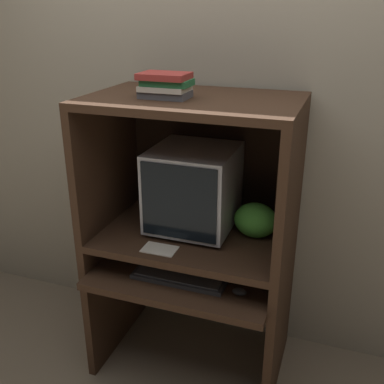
# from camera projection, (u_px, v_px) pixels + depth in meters

# --- Properties ---
(wall_back) EXTENTS (6.00, 0.06, 2.60)m
(wall_back) POSITION_uv_depth(u_px,v_px,m) (217.00, 116.00, 2.39)
(wall_back) COLOR gray
(wall_back) RESTS_ON ground_plane
(desk_base) EXTENTS (0.97, 0.71, 0.63)m
(desk_base) POSITION_uv_depth(u_px,v_px,m) (189.00, 303.00, 2.36)
(desk_base) COLOR #382316
(desk_base) RESTS_ON ground_plane
(desk_monitor_shelf) EXTENTS (0.97, 0.64, 0.16)m
(desk_monitor_shelf) POSITION_uv_depth(u_px,v_px,m) (193.00, 238.00, 2.27)
(desk_monitor_shelf) COLOR #382316
(desk_monitor_shelf) RESTS_ON desk_base
(hutch_upper) EXTENTS (0.97, 0.64, 0.68)m
(hutch_upper) POSITION_uv_depth(u_px,v_px,m) (196.00, 145.00, 2.12)
(hutch_upper) COLOR #382316
(hutch_upper) RESTS_ON desk_monitor_shelf
(crt_monitor) EXTENTS (0.40, 0.42, 0.42)m
(crt_monitor) POSITION_uv_depth(u_px,v_px,m) (193.00, 188.00, 2.23)
(crt_monitor) COLOR #B2B2B7
(crt_monitor) RESTS_ON desk_monitor_shelf
(keyboard) EXTENTS (0.45, 0.13, 0.03)m
(keyboard) POSITION_uv_depth(u_px,v_px,m) (178.00, 278.00, 2.13)
(keyboard) COLOR #2D2D30
(keyboard) RESTS_ON desk_base
(mouse) EXTENTS (0.07, 0.05, 0.03)m
(mouse) POSITION_uv_depth(u_px,v_px,m) (239.00, 292.00, 2.03)
(mouse) COLOR #28282B
(mouse) RESTS_ON desk_base
(snack_bag) EXTENTS (0.21, 0.16, 0.17)m
(snack_bag) POSITION_uv_depth(u_px,v_px,m) (256.00, 220.00, 2.18)
(snack_bag) COLOR green
(snack_bag) RESTS_ON desk_monitor_shelf
(book_stack) EXTENTS (0.22, 0.16, 0.11)m
(book_stack) POSITION_uv_depth(u_px,v_px,m) (165.00, 85.00, 1.95)
(book_stack) COLOR #4C4C51
(book_stack) RESTS_ON hutch_upper
(paper_card) EXTENTS (0.16, 0.10, 0.00)m
(paper_card) POSITION_uv_depth(u_px,v_px,m) (160.00, 249.00, 2.09)
(paper_card) COLOR beige
(paper_card) RESTS_ON desk_monitor_shelf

